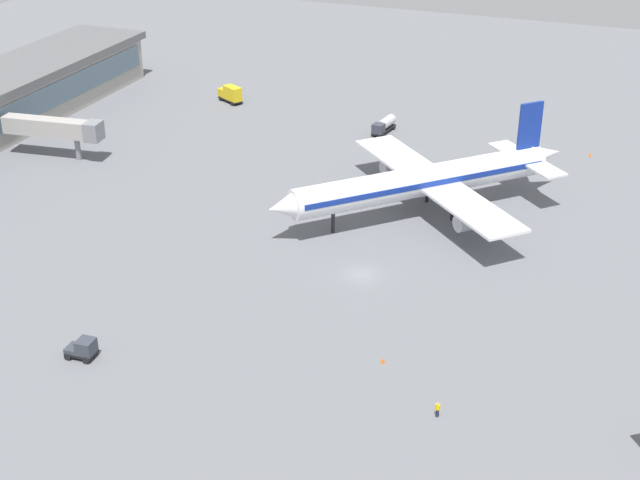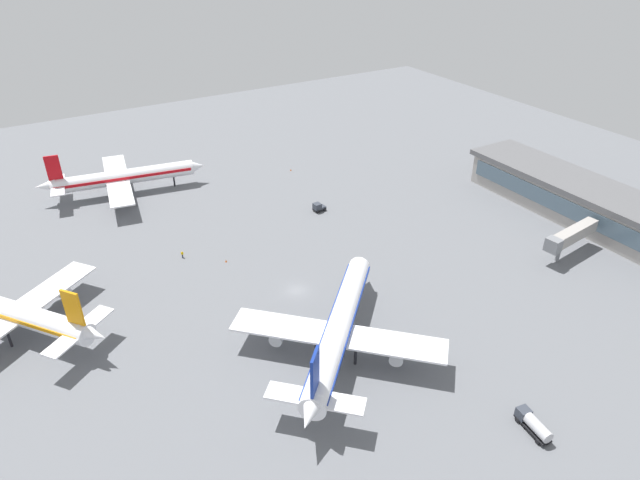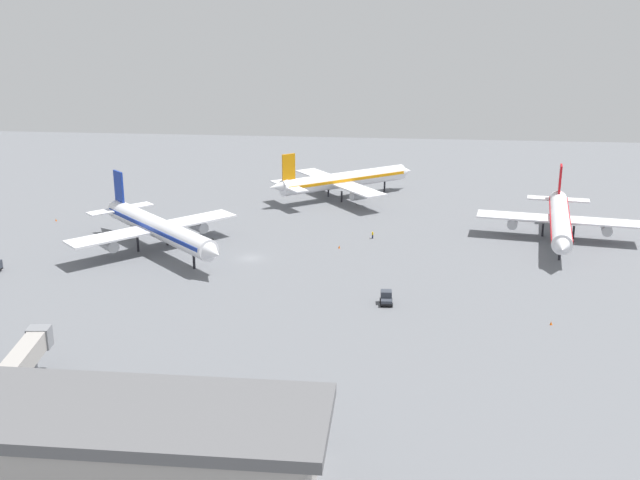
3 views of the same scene
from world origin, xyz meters
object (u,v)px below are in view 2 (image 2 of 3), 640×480
airplane_taxiing (339,328)px  safety_cone_near_gate (291,170)px  ground_crew_worker (182,254)px  airplane_distant (9,311)px  baggage_tug (318,207)px  airplane_at_gate (122,177)px  fuel_truck (534,424)px  safety_cone_mid_apron (226,261)px

airplane_taxiing → safety_cone_near_gate: (75.73, -30.98, -4.92)m
ground_crew_worker → airplane_distant: bearing=125.7°
airplane_taxiing → baggage_tug: bearing=17.6°
airplane_at_gate → airplane_distant: 59.83m
ground_crew_worker → airplane_at_gate: bearing=24.7°
airplane_at_gate → airplane_taxiing: size_ratio=1.20×
fuel_truck → airplane_distant: bearing=52.5°
ground_crew_worker → safety_cone_mid_apron: size_ratio=2.78×
baggage_tug → ground_crew_worker: 38.48m
airplane_taxiing → airplane_distant: size_ratio=0.98×
ground_crew_worker → safety_cone_mid_apron: bearing=-110.3°
airplane_at_gate → safety_cone_near_gate: bearing=-2.4°
airplane_taxiing → safety_cone_near_gate: size_ratio=62.12×
ground_crew_worker → safety_cone_near_gate: bearing=-34.2°
safety_cone_near_gate → safety_cone_mid_apron: same height
airplane_distant → safety_cone_mid_apron: (2.50, -43.13, -4.66)m
ground_crew_worker → safety_cone_near_gate: (31.11, -44.66, -0.55)m
airplane_at_gate → safety_cone_mid_apron: size_ratio=74.45×
airplane_at_gate → baggage_tug: size_ratio=13.52×
airplane_distant → safety_cone_near_gate: size_ratio=63.18×
fuel_truck → ground_crew_worker: (74.74, 29.19, -0.54)m
baggage_tug → ground_crew_worker: bearing=2.5°
fuel_truck → safety_cone_near_gate: size_ratio=10.84×
fuel_truck → ground_crew_worker: fuel_truck is taller
fuel_truck → baggage_tug: fuel_truck is taller
safety_cone_near_gate → airplane_taxiing: bearing=157.8°
airplane_distant → fuel_truck: 91.99m
baggage_tug → airplane_distant: bearing=6.9°
airplane_taxiing → fuel_truck: size_ratio=5.73×
airplane_taxiing → airplane_distant: bearing=98.8°
safety_cone_mid_apron → airplane_distant: bearing=93.3°
airplane_at_gate → airplane_taxiing: 86.93m
baggage_tug → safety_cone_near_gate: size_ratio=5.51×
fuel_truck → ground_crew_worker: size_ratio=3.89×
airplane_at_gate → safety_cone_near_gate: (-9.65, -47.30, -4.65)m
airplane_at_gate → ground_crew_worker: 41.06m
airplane_taxiing → airplane_distant: 60.43m
airplane_distant → safety_cone_near_gate: (40.43, -80.03, -4.66)m
airplane_taxiing → ground_crew_worker: 46.87m
fuel_truck → airplane_taxiing: bearing=35.1°
airplane_distant → ground_crew_worker: bearing=-112.4°
baggage_tug → ground_crew_worker: (-3.89, 38.28, -0.31)m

